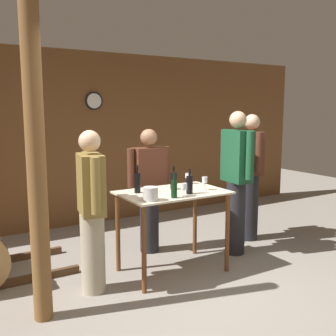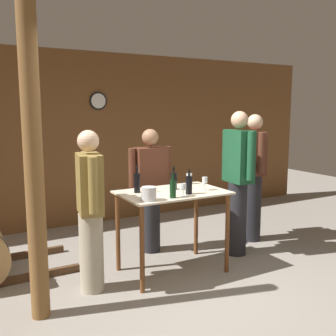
{
  "view_description": "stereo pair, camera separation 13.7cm",
  "coord_description": "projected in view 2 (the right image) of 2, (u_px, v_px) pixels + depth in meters",
  "views": [
    {
      "loc": [
        -2.17,
        -3.05,
        1.82
      ],
      "look_at": [
        0.05,
        0.65,
        1.17
      ],
      "focal_mm": 42.0,
      "sensor_mm": 36.0,
      "label": 1
    },
    {
      "loc": [
        -2.05,
        -3.12,
        1.82
      ],
      "look_at": [
        0.05,
        0.65,
        1.17
      ],
      "focal_mm": 42.0,
      "sensor_mm": 36.0,
      "label": 2
    }
  ],
  "objects": [
    {
      "name": "wine_bottle_center",
      "position": [
        174.0,
        181.0,
        4.43
      ],
      "size": [
        0.07,
        0.07,
        0.26
      ],
      "color": "black",
      "rests_on": "tasting_table"
    },
    {
      "name": "person_host",
      "position": [
        90.0,
        208.0,
        3.86
      ],
      "size": [
        0.29,
        0.58,
        1.62
      ],
      "color": "#B7AD93",
      "rests_on": "ground_plane"
    },
    {
      "name": "tasting_table",
      "position": [
        172.0,
        206.0,
        4.35
      ],
      "size": [
        1.17,
        0.75,
        0.92
      ],
      "color": "beige",
      "rests_on": "ground_plane"
    },
    {
      "name": "person_visitor_bearded",
      "position": [
        151.0,
        188.0,
        4.97
      ],
      "size": [
        0.59,
        0.24,
        1.57
      ],
      "color": "#232328",
      "rests_on": "ground_plane"
    },
    {
      "name": "wine_bottle_far_left",
      "position": [
        137.0,
        182.0,
        4.25
      ],
      "size": [
        0.07,
        0.07,
        0.3
      ],
      "color": "black",
      "rests_on": "tasting_table"
    },
    {
      "name": "ground_plane",
      "position": [
        195.0,
        291.0,
        3.95
      ],
      "size": [
        14.0,
        14.0,
        0.0
      ],
      "primitive_type": "plane",
      "color": "gray"
    },
    {
      "name": "person_visitor_with_scarf",
      "position": [
        253.0,
        175.0,
        5.38
      ],
      "size": [
        0.34,
        0.56,
        1.75
      ],
      "color": "#232328",
      "rests_on": "ground_plane"
    },
    {
      "name": "wooden_post",
      "position": [
        34.0,
        166.0,
        3.28
      ],
      "size": [
        0.16,
        0.16,
        2.7
      ],
      "color": "brown",
      "rests_on": "ground_plane"
    },
    {
      "name": "wine_glass_near_center",
      "position": [
        205.0,
        181.0,
        4.38
      ],
      "size": [
        0.06,
        0.06,
        0.15
      ],
      "color": "silver",
      "rests_on": "tasting_table"
    },
    {
      "name": "wine_glass_near_right",
      "position": [
        189.0,
        176.0,
        4.75
      ],
      "size": [
        0.07,
        0.07,
        0.13
      ],
      "color": "silver",
      "rests_on": "tasting_table"
    },
    {
      "name": "person_visitor_near_door",
      "position": [
        238.0,
        180.0,
        4.85
      ],
      "size": [
        0.25,
        0.59,
        1.79
      ],
      "color": "#232328",
      "rests_on": "ground_plane"
    },
    {
      "name": "wine_glass_near_left",
      "position": [
        183.0,
        187.0,
        4.08
      ],
      "size": [
        0.06,
        0.06,
        0.13
      ],
      "color": "silver",
      "rests_on": "tasting_table"
    },
    {
      "name": "ice_bucket",
      "position": [
        149.0,
        194.0,
        3.89
      ],
      "size": [
        0.15,
        0.15,
        0.14
      ],
      "color": "silver",
      "rests_on": "tasting_table"
    },
    {
      "name": "wine_bottle_left",
      "position": [
        173.0,
        188.0,
        4.0
      ],
      "size": [
        0.07,
        0.07,
        0.27
      ],
      "color": "black",
      "rests_on": "tasting_table"
    },
    {
      "name": "wine_bottle_right",
      "position": [
        189.0,
        184.0,
        4.19
      ],
      "size": [
        0.07,
        0.07,
        0.27
      ],
      "color": "black",
      "rests_on": "tasting_table"
    },
    {
      "name": "back_wall",
      "position": [
        97.0,
        139.0,
        6.24
      ],
      "size": [
        8.4,
        0.08,
        2.7
      ],
      "color": "brown",
      "rests_on": "ground_plane"
    }
  ]
}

